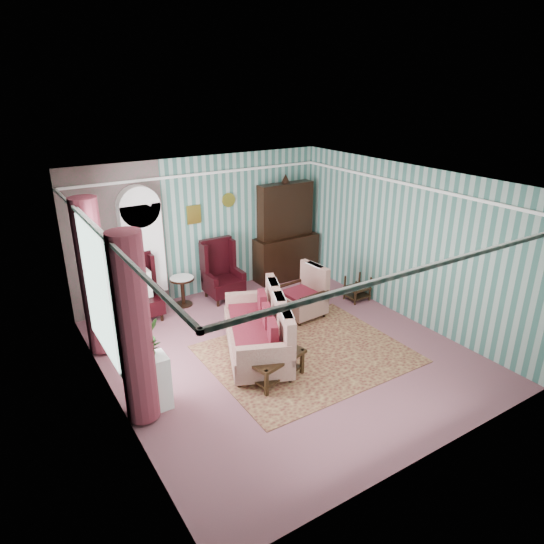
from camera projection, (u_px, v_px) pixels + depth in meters
floor at (282, 351)px, 8.23m from camera, size 6.00×6.00×0.00m
room_shell at (243, 242)px, 7.32m from camera, size 5.53×6.02×2.91m
bookcase at (144, 256)px, 9.37m from camera, size 0.80×0.28×2.24m
dresser_hutch at (286, 229)px, 10.87m from camera, size 1.50×0.56×2.36m
wingback_left at (140, 289)px, 9.12m from camera, size 0.76×0.80×1.25m
wingback_right at (223, 271)px, 9.99m from camera, size 0.76×0.80×1.25m
seated_woman at (140, 291)px, 9.14m from camera, size 0.44×0.40×1.18m
round_side_table at (183, 292)px, 9.81m from camera, size 0.50×0.50×0.60m
nest_table at (357, 288)px, 10.06m from camera, size 0.45×0.38×0.54m
plant_stand at (149, 384)px, 6.65m from camera, size 0.55×0.35×0.80m
rug at (307, 354)px, 8.14m from camera, size 3.20×2.60×0.01m
sofa at (256, 328)px, 8.00m from camera, size 1.63×2.27×0.95m
floral_armchair at (302, 291)px, 9.28m from camera, size 0.81×0.88×1.06m
coffee_table at (275, 367)px, 7.39m from camera, size 1.01×0.72×0.43m
potted_plant_a at (147, 350)px, 6.30m from camera, size 0.48×0.45×0.43m
potted_plant_b at (149, 336)px, 6.56m from camera, size 0.31×0.27×0.51m
potted_plant_c at (142, 345)px, 6.45m from camera, size 0.26×0.26×0.40m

